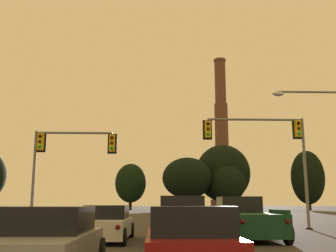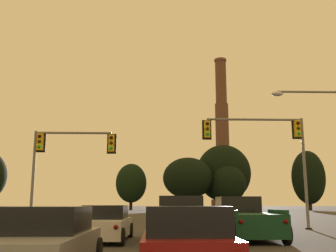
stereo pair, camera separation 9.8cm
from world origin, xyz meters
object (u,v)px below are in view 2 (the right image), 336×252
(sedan_left_lane_second, at_px, (42,244))
(pickup_truck_right_lane_front, at_px, (245,220))
(traffic_light_overhead_right, at_px, (271,143))
(pickup_truck_center_lane_front, at_px, (182,221))
(traffic_light_overhead_left, at_px, (62,154))
(sedan_left_lane_front, at_px, (105,224))
(smokestack, at_px, (223,148))
(hatchback_center_lane_second, at_px, (186,245))
(street_lamp, at_px, (330,140))

(sedan_left_lane_second, xyz_separation_m, pickup_truck_right_lane_front, (6.26, 8.85, 0.14))
(traffic_light_overhead_right, bearing_deg, pickup_truck_right_lane_front, -116.77)
(pickup_truck_center_lane_front, height_order, traffic_light_overhead_left, traffic_light_overhead_left)
(sedan_left_lane_front, height_order, traffic_light_overhead_left, traffic_light_overhead_left)
(sedan_left_lane_second, bearing_deg, smokestack, 78.06)
(hatchback_center_lane_second, height_order, traffic_light_overhead_left, traffic_light_overhead_left)
(hatchback_center_lane_second, height_order, pickup_truck_right_lane_front, pickup_truck_right_lane_front)
(pickup_truck_right_lane_front, xyz_separation_m, street_lamp, (5.34, 2.84, 3.99))
(sedan_left_lane_front, distance_m, street_lamp, 12.56)
(sedan_left_lane_front, relative_size, traffic_light_overhead_left, 0.80)
(traffic_light_overhead_left, xyz_separation_m, traffic_light_overhead_right, (12.84, -0.22, 0.71))
(sedan_left_lane_second, xyz_separation_m, street_lamp, (11.60, 11.70, 4.13))
(traffic_light_overhead_left, relative_size, street_lamp, 0.77)
(hatchback_center_lane_second, bearing_deg, traffic_light_overhead_left, 112.26)
(traffic_light_overhead_left, height_order, smokestack, smokestack)
(sedan_left_lane_front, distance_m, pickup_truck_right_lane_front, 6.01)
(sedan_left_lane_front, xyz_separation_m, sedan_left_lane_second, (-0.31, -8.06, 0.00))
(traffic_light_overhead_left, bearing_deg, traffic_light_overhead_right, -0.97)
(traffic_light_overhead_left, height_order, street_lamp, street_lamp)
(hatchback_center_lane_second, height_order, pickup_truck_center_lane_front, pickup_truck_center_lane_front)
(traffic_light_overhead_left, bearing_deg, sedan_left_lane_front, -63.51)
(traffic_light_overhead_left, height_order, traffic_light_overhead_right, traffic_light_overhead_right)
(hatchback_center_lane_second, distance_m, street_lamp, 15.36)
(pickup_truck_center_lane_front, distance_m, traffic_light_overhead_right, 10.82)
(traffic_light_overhead_right, bearing_deg, sedan_left_lane_second, -121.90)
(sedan_left_lane_second, bearing_deg, traffic_light_overhead_right, 57.99)
(sedan_left_lane_front, relative_size, sedan_left_lane_second, 1.01)
(hatchback_center_lane_second, relative_size, pickup_truck_center_lane_front, 0.74)
(pickup_truck_right_lane_front, relative_size, street_lamp, 0.72)
(smokestack, bearing_deg, sedan_left_lane_second, -101.82)
(traffic_light_overhead_left, bearing_deg, street_lamp, -14.02)
(pickup_truck_center_lane_front, xyz_separation_m, smokestack, (19.27, 101.02, 17.41))
(sedan_left_lane_second, distance_m, street_lamp, 16.98)
(pickup_truck_right_lane_front, bearing_deg, traffic_light_overhead_right, 63.38)
(traffic_light_overhead_left, distance_m, street_lamp, 15.43)
(traffic_light_overhead_right, relative_size, smokestack, 0.15)
(street_lamp, distance_m, smokestack, 98.28)
(sedan_left_lane_second, distance_m, traffic_light_overhead_left, 16.26)
(pickup_truck_center_lane_front, bearing_deg, traffic_light_overhead_left, 131.31)
(sedan_left_lane_second, relative_size, pickup_truck_right_lane_front, 0.85)
(traffic_light_overhead_left, bearing_deg, hatchback_center_lane_second, -68.07)
(hatchback_center_lane_second, bearing_deg, smokestack, 80.05)
(street_lamp, bearing_deg, smokestack, 83.45)
(sedan_left_lane_second, xyz_separation_m, hatchback_center_lane_second, (2.97, -0.32, -0.00))
(sedan_left_lane_second, xyz_separation_m, smokestack, (22.70, 108.42, 17.54))
(hatchback_center_lane_second, bearing_deg, street_lamp, 54.66)
(traffic_light_overhead_left, bearing_deg, sedan_left_lane_second, -77.68)
(sedan_left_lane_second, distance_m, pickup_truck_center_lane_front, 8.16)
(smokestack, bearing_deg, hatchback_center_lane_second, -100.28)
(sedan_left_lane_front, xyz_separation_m, street_lamp, (11.29, 3.64, 4.13))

